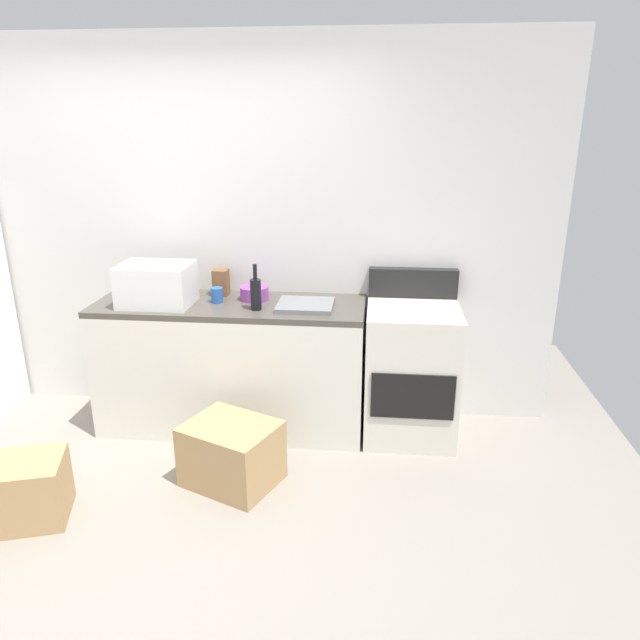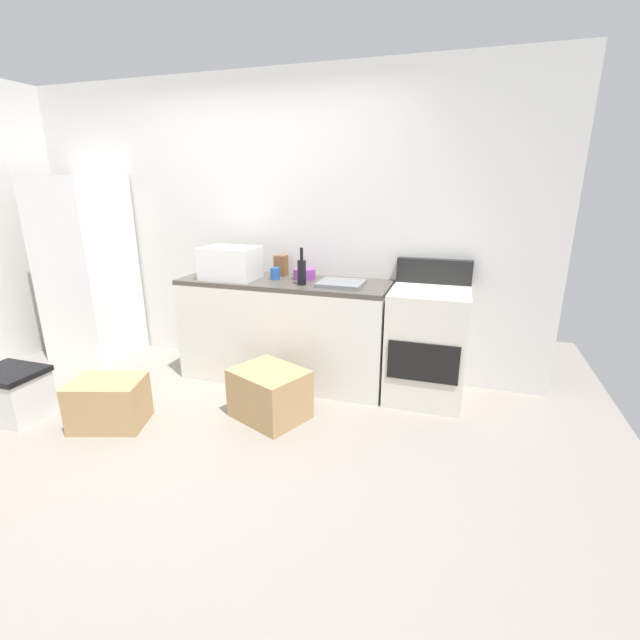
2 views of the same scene
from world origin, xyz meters
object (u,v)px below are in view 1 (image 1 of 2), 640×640
object	(u,v)px
stove_oven	(411,370)
wine_bottle	(256,293)
cardboard_box_large	(17,491)
microwave	(157,284)
mixing_bowl	(254,293)
cardboard_box_medium	(232,453)
knife_block	(221,282)
coffee_mug	(217,295)

from	to	relation	value
stove_oven	wine_bottle	distance (m)	1.16
wine_bottle	cardboard_box_large	xyz separation A→B (m)	(-1.11, -1.03, -0.84)
microwave	mixing_bowl	distance (m)	0.64
wine_bottle	cardboard_box_medium	world-z (taller)	wine_bottle
wine_bottle	cardboard_box_large	size ratio (longest dim) A/B	0.61
mixing_bowl	wine_bottle	bearing A→B (deg)	-75.51
cardboard_box_large	knife_block	bearing A→B (deg)	58.97
microwave	cardboard_box_large	xyz separation A→B (m)	(-0.44, -1.09, -0.86)
coffee_mug	mixing_bowl	xyz separation A→B (m)	(0.24, 0.09, -0.00)
cardboard_box_large	cardboard_box_medium	bearing A→B (deg)	23.56
wine_bottle	coffee_mug	size ratio (longest dim) A/B	3.00
knife_block	cardboard_box_large	distance (m)	1.76
wine_bottle	cardboard_box_medium	size ratio (longest dim) A/B	0.59
cardboard_box_medium	microwave	bearing A→B (deg)	134.54
wine_bottle	mixing_bowl	xyz separation A→B (m)	(-0.06, 0.22, -0.06)
mixing_bowl	cardboard_box_medium	world-z (taller)	mixing_bowl
stove_oven	coffee_mug	xyz separation A→B (m)	(-1.30, 0.00, 0.48)
mixing_bowl	cardboard_box_large	size ratio (longest dim) A/B	0.39
cardboard_box_medium	coffee_mug	bearing A→B (deg)	108.53
coffee_mug	cardboard_box_medium	world-z (taller)	coffee_mug
coffee_mug	knife_block	distance (m)	0.18
wine_bottle	cardboard_box_large	world-z (taller)	wine_bottle
knife_block	cardboard_box_large	world-z (taller)	knife_block
microwave	cardboard_box_medium	size ratio (longest dim) A/B	0.90
cardboard_box_medium	wine_bottle	bearing A→B (deg)	84.47
microwave	cardboard_box_large	world-z (taller)	microwave
microwave	knife_block	size ratio (longest dim) A/B	2.56
wine_bottle	coffee_mug	xyz separation A→B (m)	(-0.29, 0.13, -0.06)
stove_oven	wine_bottle	world-z (taller)	wine_bottle
stove_oven	microwave	size ratio (longest dim) A/B	2.39
coffee_mug	cardboard_box_large	bearing A→B (deg)	-125.15
wine_bottle	coffee_mug	distance (m)	0.33
coffee_mug	knife_block	bearing A→B (deg)	95.25
coffee_mug	cardboard_box_medium	distance (m)	1.06
coffee_mug	knife_block	world-z (taller)	knife_block
stove_oven	wine_bottle	xyz separation A→B (m)	(-1.01, -0.13, 0.54)
cardboard_box_medium	mixing_bowl	bearing A→B (deg)	90.06
stove_oven	knife_block	xyz separation A→B (m)	(-1.32, 0.18, 0.52)
mixing_bowl	cardboard_box_large	bearing A→B (deg)	-130.16
stove_oven	cardboard_box_medium	bearing A→B (deg)	-146.65
coffee_mug	cardboard_box_medium	bearing A→B (deg)	-71.47
microwave	stove_oven	bearing A→B (deg)	2.65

